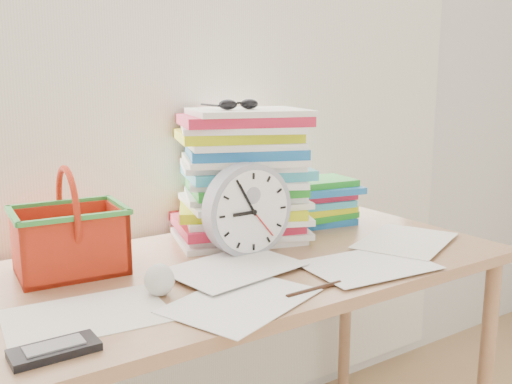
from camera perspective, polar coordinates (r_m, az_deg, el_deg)
curtain at (r=1.76m, az=-8.20°, el=13.92°), size 2.40×0.01×2.50m
desk at (r=1.52m, az=-1.20°, el=-9.51°), size 1.40×0.70×0.75m
paper_stack at (r=1.67m, az=-1.43°, el=1.76°), size 0.46×0.42×0.38m
clock at (r=1.51m, az=-0.85°, el=-1.81°), size 0.25×0.05×0.25m
sunglasses at (r=1.61m, az=-1.75°, el=8.78°), size 0.14×0.12×0.03m
book_stack at (r=1.87m, az=6.40°, el=-0.94°), size 0.26×0.21×0.14m
basket at (r=1.45m, az=-18.23°, el=-2.77°), size 0.27×0.22×0.26m
crumpled_ball at (r=1.28m, az=-9.68°, el=-8.63°), size 0.07×0.07×0.07m
pen at (r=1.29m, az=5.86°, el=-9.64°), size 0.16×0.01×0.01m
calculator at (r=1.07m, az=-19.50°, el=-14.68°), size 0.15×0.07×0.01m
scattered_papers at (r=1.50m, az=-1.21°, el=-6.62°), size 1.26×0.42×0.02m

